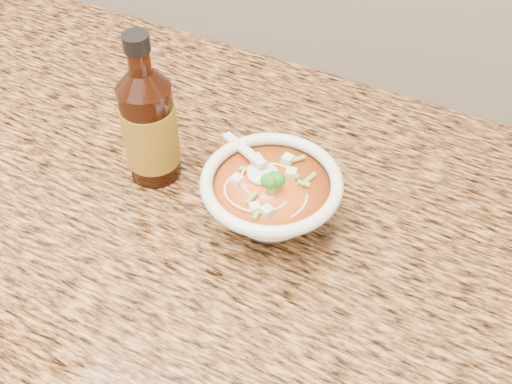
% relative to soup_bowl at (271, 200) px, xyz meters
% --- Properties ---
extents(cabinet, '(4.00, 0.65, 0.86)m').
position_rel_soup_bowl_xyz_m(cabinet, '(-0.29, 0.01, -0.51)').
color(cabinet, '#381A10').
rests_on(cabinet, ground).
extents(counter_slab, '(4.00, 0.68, 0.04)m').
position_rel_soup_bowl_xyz_m(counter_slab, '(-0.29, 0.01, -0.06)').
color(counter_slab, '#A7733D').
rests_on(counter_slab, cabinet).
extents(soup_bowl, '(0.18, 0.17, 0.09)m').
position_rel_soup_bowl_xyz_m(soup_bowl, '(0.00, 0.00, 0.00)').
color(soup_bowl, silver).
rests_on(soup_bowl, counter_slab).
extents(hot_sauce_bottle, '(0.08, 0.08, 0.21)m').
position_rel_soup_bowl_xyz_m(hot_sauce_bottle, '(-0.17, 0.01, 0.04)').
color(hot_sauce_bottle, '#3C1508').
rests_on(hot_sauce_bottle, counter_slab).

